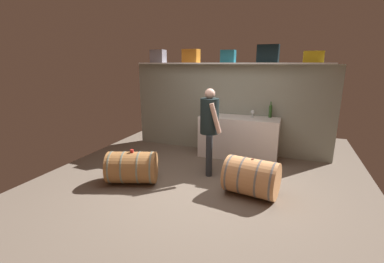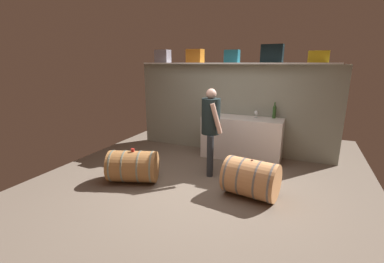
% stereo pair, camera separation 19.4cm
% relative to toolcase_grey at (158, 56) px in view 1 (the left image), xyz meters
% --- Properties ---
extents(ground_plane, '(5.83, 7.38, 0.02)m').
position_rel_toolcase_grey_xyz_m(ground_plane, '(1.70, -1.42, -2.23)').
color(ground_plane, '#6E6053').
extents(back_wall_panel, '(4.63, 0.10, 2.04)m').
position_rel_toolcase_grey_xyz_m(back_wall_panel, '(1.70, 0.15, -1.20)').
color(back_wall_panel, gray).
rests_on(back_wall_panel, ground).
extents(high_shelf_board, '(4.26, 0.40, 0.03)m').
position_rel_toolcase_grey_xyz_m(high_shelf_board, '(1.70, 0.00, -0.16)').
color(high_shelf_board, silver).
rests_on(high_shelf_board, back_wall_panel).
extents(toolcase_grey, '(0.33, 0.27, 0.30)m').
position_rel_toolcase_grey_xyz_m(toolcase_grey, '(0.00, 0.00, 0.00)').
color(toolcase_grey, gray).
rests_on(toolcase_grey, high_shelf_board).
extents(toolcase_orange, '(0.39, 0.25, 0.30)m').
position_rel_toolcase_grey_xyz_m(toolcase_orange, '(0.84, 0.00, 0.00)').
color(toolcase_orange, orange).
rests_on(toolcase_orange, high_shelf_board).
extents(toolcase_teal, '(0.31, 0.21, 0.27)m').
position_rel_toolcase_grey_xyz_m(toolcase_teal, '(1.71, 0.00, -0.01)').
color(toolcase_teal, '#1F7187').
rests_on(toolcase_teal, high_shelf_board).
extents(toolcase_black, '(0.45, 0.23, 0.36)m').
position_rel_toolcase_grey_xyz_m(toolcase_black, '(2.54, 0.00, 0.03)').
color(toolcase_black, black).
rests_on(toolcase_black, high_shelf_board).
extents(toolcase_yellow, '(0.38, 0.19, 0.22)m').
position_rel_toolcase_grey_xyz_m(toolcase_yellow, '(3.41, 0.00, -0.04)').
color(toolcase_yellow, yellow).
rests_on(toolcase_yellow, high_shelf_board).
extents(work_cabinet, '(1.71, 0.61, 0.92)m').
position_rel_toolcase_grey_xyz_m(work_cabinet, '(2.05, -0.21, -1.76)').
color(work_cabinet, white).
rests_on(work_cabinet, ground).
extents(wine_bottle_green, '(0.07, 0.07, 0.34)m').
position_rel_toolcase_grey_xyz_m(wine_bottle_green, '(2.68, 0.00, -1.15)').
color(wine_bottle_green, '#305926').
rests_on(wine_bottle_green, work_cabinet).
extents(wine_glass, '(0.09, 0.09, 0.16)m').
position_rel_toolcase_grey_xyz_m(wine_glass, '(2.31, -0.10, -1.19)').
color(wine_glass, white).
rests_on(wine_glass, work_cabinet).
extents(wine_barrel_near, '(0.98, 0.81, 0.57)m').
position_rel_toolcase_grey_xyz_m(wine_barrel_near, '(0.56, -2.18, -1.93)').
color(wine_barrel_near, '#A26B3A').
rests_on(wine_barrel_near, ground).
extents(wine_barrel_far, '(0.90, 0.71, 0.61)m').
position_rel_toolcase_grey_xyz_m(wine_barrel_far, '(2.60, -1.89, -1.91)').
color(wine_barrel_far, tan).
rests_on(wine_barrel_far, ground).
extents(tasting_cup, '(0.06, 0.06, 0.05)m').
position_rel_toolcase_grey_xyz_m(tasting_cup, '(0.58, -2.18, -1.63)').
color(tasting_cup, red).
rests_on(tasting_cup, wine_barrel_near).
extents(winemaker_pouring, '(0.45, 0.52, 1.62)m').
position_rel_toolcase_grey_xyz_m(winemaker_pouring, '(1.71, -1.28, -1.22)').
color(winemaker_pouring, '#2B3036').
rests_on(winemaker_pouring, ground).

